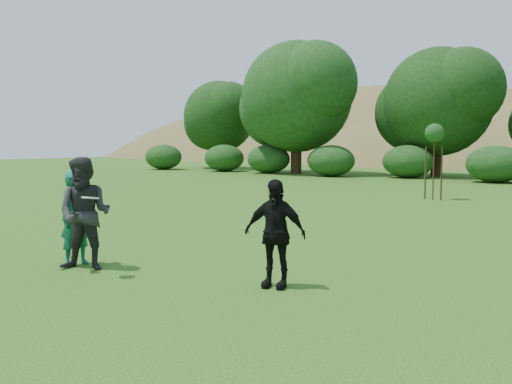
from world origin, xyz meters
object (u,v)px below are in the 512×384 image
player_teal (76,218)px  player_black (275,233)px  player_grey (85,214)px  sapling (434,135)px

player_teal → player_black: (3.69, 0.66, -0.03)m
player_teal → player_black: size_ratio=1.03×
player_teal → player_grey: (0.42, -0.15, 0.12)m
player_grey → sapling: 15.27m
player_black → sapling: sapling is taller
sapling → player_black: bearing=-81.9°
player_black → sapling: size_ratio=0.57×
player_teal → player_grey: bearing=-102.5°
player_grey → sapling: bearing=59.1°
player_black → sapling: (-2.04, 14.34, 1.61)m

